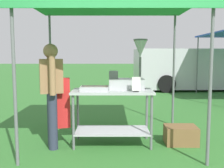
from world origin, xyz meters
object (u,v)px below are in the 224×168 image
Objects in this scene: donut_cart at (112,106)px; van_silver at (201,69)px; donut_fryer at (129,73)px; vendor at (52,90)px; supply_crate at (180,135)px; menu_sign at (136,86)px; stall_canopy at (112,7)px; donut_tray at (94,89)px.

van_silver reaches higher than donut_cart.
donut_cart is 1.58× the size of donut_fryer.
van_silver is (3.77, 6.88, 0.25)m from donut_cart.
donut_fryer is at bearing 10.78° from vendor.
donut_cart reaches higher than supply_crate.
menu_sign is 7.85m from van_silver.
menu_sign reaches higher than supply_crate.
donut_tray is (-0.28, -0.17, -1.28)m from stall_canopy.
donut_tray reaches higher than supply_crate.
donut_fryer is 1.25m from vendor.
donut_tray is 8.04m from van_silver.
stall_canopy is 1.60m from vendor.
supply_crate is at bearing -111.14° from van_silver.
menu_sign is at bearing -11.28° from donut_tray.
donut_cart is 2.90× the size of donut_tray.
donut_tray is at bearing -148.89° from stall_canopy.
stall_canopy reaches higher than van_silver.
donut_cart is at bearing -90.00° from stall_canopy.
van_silver reaches higher than vendor.
stall_canopy is 3.31× the size of donut_fryer.
vendor reaches higher than supply_crate.
donut_cart is at bearing 14.10° from donut_tray.
supply_crate is at bearing 4.12° from vendor.
supply_crate is at bearing -5.06° from stall_canopy.
van_silver is at bearing 56.20° from vendor.
van_silver is at bearing 60.90° from stall_canopy.
donut_cart is at bearing -179.99° from supply_crate.
donut_cart is 0.40m from donut_tray.
stall_canopy reaches higher than supply_crate.
vendor is (-0.93, -0.15, 0.27)m from donut_cart.
donut_fryer reaches higher than supply_crate.
supply_crate is at bearing 2.90° from donut_tray.
vendor is at bearing -171.02° from donut_cart.
donut_cart is 0.59m from donut_fryer.
van_silver reaches higher than supply_crate.
menu_sign is 0.44× the size of supply_crate.
vendor is at bearing -169.22° from donut_fryer.
stall_canopy reaches higher than menu_sign.
donut_tray is at bearing 6.72° from vendor.
vendor is 2.18m from supply_crate.
vendor is (-1.29, 0.05, -0.07)m from menu_sign.
vendor is 3.10× the size of supply_crate.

